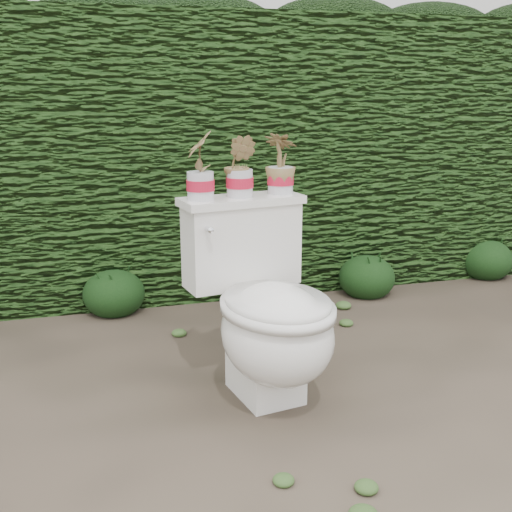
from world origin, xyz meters
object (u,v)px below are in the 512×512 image
object	(u,v)px
toilet	(267,313)
potted_plant_center	(240,168)
potted_plant_left	(200,168)
potted_plant_right	(281,165)

from	to	relation	value
toilet	potted_plant_center	distance (m)	0.59
potted_plant_left	potted_plant_right	distance (m)	0.35
toilet	potted_plant_center	size ratio (longest dim) A/B	3.33
potted_plant_left	potted_plant_right	bearing A→B (deg)	109.09
potted_plant_right	toilet	bearing A→B (deg)	102.84
potted_plant_left	potted_plant_right	size ratio (longest dim) A/B	1.08
potted_plant_left	potted_plant_center	size ratio (longest dim) A/B	1.08
toilet	potted_plant_left	distance (m)	0.62
potted_plant_left	potted_plant_right	xyz separation A→B (m)	(0.35, 0.06, -0.01)
potted_plant_center	potted_plant_left	bearing A→B (deg)	-137.71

